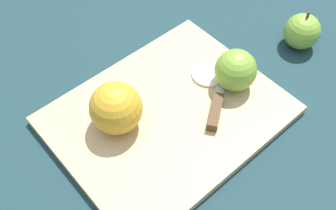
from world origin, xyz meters
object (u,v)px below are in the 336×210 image
(apple_half_left, at_px, (116,108))
(apple_half_right, at_px, (235,70))
(apple_whole, at_px, (302,31))
(knife, at_px, (217,106))

(apple_half_left, bearing_deg, apple_half_right, -22.49)
(apple_half_right, distance_m, apple_whole, 0.18)
(apple_half_left, relative_size, apple_half_right, 1.16)
(apple_half_right, xyz_separation_m, apple_whole, (0.18, 0.02, -0.02))
(apple_half_left, relative_size, knife, 0.69)
(apple_whole, bearing_deg, apple_half_left, 179.27)
(apple_whole, bearing_deg, apple_half_right, -172.11)
(apple_half_right, relative_size, knife, 0.59)
(apple_half_left, height_order, apple_whole, apple_half_left)
(knife, bearing_deg, apple_half_right, -17.70)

